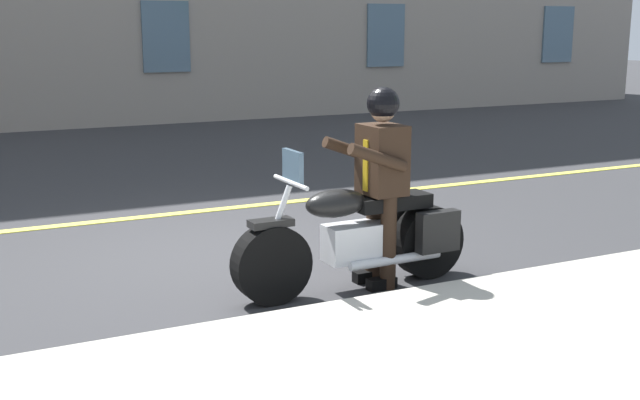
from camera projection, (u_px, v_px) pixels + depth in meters
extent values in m
plane|color=#333335|center=(232.00, 256.00, 7.93)|extent=(80.00, 80.00, 0.00)
cube|color=#E5DB4C|center=(175.00, 214.00, 9.68)|extent=(60.00, 0.16, 0.01)
cylinder|color=black|center=(271.00, 264.00, 6.52)|extent=(0.66, 0.21, 0.66)
cylinder|color=black|center=(428.00, 241.00, 7.22)|extent=(0.66, 0.21, 0.66)
cube|color=silver|center=(356.00, 242.00, 6.86)|extent=(0.57, 0.29, 0.32)
ellipsoid|color=black|center=(336.00, 203.00, 6.69)|extent=(0.57, 0.29, 0.24)
cube|color=black|center=(391.00, 202.00, 6.95)|extent=(0.71, 0.30, 0.12)
cube|color=black|center=(438.00, 231.00, 6.97)|extent=(0.40, 0.13, 0.36)
cube|color=black|center=(410.00, 221.00, 7.35)|extent=(0.40, 0.13, 0.36)
cylinder|color=silver|center=(273.00, 232.00, 6.47)|extent=(0.35, 0.06, 0.76)
cylinder|color=silver|center=(291.00, 182.00, 6.46)|extent=(0.05, 0.60, 0.04)
cube|color=black|center=(271.00, 223.00, 6.44)|extent=(0.36, 0.17, 0.06)
cylinder|color=silver|center=(395.00, 260.00, 6.89)|extent=(0.90, 0.10, 0.08)
cube|color=slate|center=(293.00, 167.00, 6.44)|extent=(0.05, 0.32, 0.28)
cylinder|color=black|center=(388.00, 242.00, 6.87)|extent=(0.14, 0.14, 0.84)
cube|color=black|center=(382.00, 283.00, 6.92)|extent=(0.26, 0.12, 0.10)
cylinder|color=black|center=(374.00, 235.00, 7.08)|extent=(0.14, 0.14, 0.84)
cube|color=black|center=(367.00, 276.00, 7.13)|extent=(0.26, 0.12, 0.10)
cube|color=black|center=(382.00, 160.00, 6.82)|extent=(0.33, 0.41, 0.60)
cube|color=#B28C14|center=(366.00, 166.00, 6.76)|extent=(0.03, 0.07, 0.44)
cylinder|color=black|center=(378.00, 158.00, 6.54)|extent=(0.55, 0.11, 0.28)
cylinder|color=black|center=(351.00, 151.00, 6.92)|extent=(0.55, 0.11, 0.28)
sphere|color=tan|center=(383.00, 109.00, 6.73)|extent=(0.22, 0.22, 0.22)
sphere|color=black|center=(383.00, 103.00, 6.72)|extent=(0.28, 0.28, 0.28)
cube|color=slate|center=(558.00, 34.00, 23.21)|extent=(1.10, 0.06, 1.60)
cube|color=slate|center=(386.00, 35.00, 20.69)|extent=(1.10, 0.06, 1.60)
cube|color=slate|center=(166.00, 37.00, 18.18)|extent=(1.10, 0.06, 1.60)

